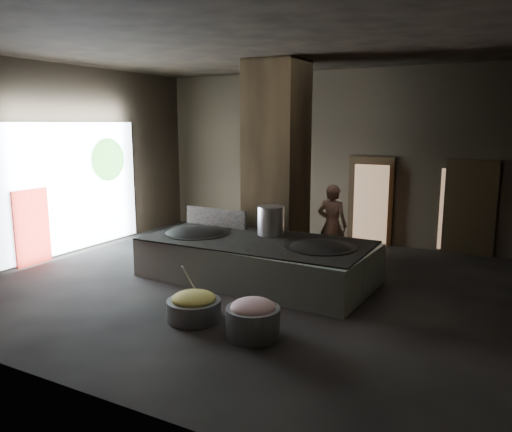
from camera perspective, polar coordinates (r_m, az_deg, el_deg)
The scene contains 27 objects.
floor at distance 10.03m, azimuth -0.99°, elevation -7.92°, with size 10.00×9.00×0.10m, color black.
ceiling at distance 9.62m, azimuth -1.08°, elevation 19.05°, with size 10.00×9.00×0.10m, color black.
back_wall at distance 13.69m, azimuth 8.38°, elevation 6.77°, with size 10.00×0.10×4.50m, color black.
front_wall at distance 6.04m, azimuth -22.65°, elevation 1.35°, with size 10.00×0.10×4.50m, color black.
left_wall at distance 12.80m, azimuth -21.28°, elevation 5.91°, with size 0.10×9.00×4.50m, color black.
pillar at distance 11.37m, azimuth 2.35°, elevation 6.12°, with size 1.20×1.20×4.50m, color black.
hearth_platform at distance 10.12m, azimuth 0.03°, elevation -5.08°, with size 4.61×2.20×0.80m, color #A4B3A1.
platform_cap at distance 10.02m, azimuth 0.03°, elevation -2.80°, with size 4.51×2.16×0.03m, color black.
wok_left at distance 10.74m, azimuth -6.93°, elevation -2.32°, with size 1.45×1.45×0.40m, color black.
wok_left_rim at distance 10.72m, azimuth -6.94°, elevation -1.96°, with size 1.48×1.48×0.05m, color black.
wok_right at distance 9.53m, azimuth 7.36°, elevation -3.98°, with size 1.35×1.35×0.38m, color black.
wok_right_rim at distance 9.52m, azimuth 7.37°, elevation -3.57°, with size 1.38×1.38×0.05m, color black.
stock_pot at distance 10.41m, azimuth 1.71°, elevation -0.52°, with size 0.56×0.56×0.60m, color #999AA0.
splash_guard at distance 11.33m, azimuth -4.64°, elevation -0.15°, with size 1.60×0.06×0.40m, color black.
cook at distance 11.12m, azimuth 8.69°, elevation -1.06°, with size 0.67×0.43×1.83m, color brown.
veg_basin at distance 8.27m, azimuth -7.10°, elevation -10.56°, with size 0.88×0.88×0.32m, color slate.
veg_fill at distance 8.21m, azimuth -7.13°, elevation -9.33°, with size 0.72×0.72×0.22m, color #90B055.
ladle at distance 8.34m, azimuth -7.41°, elevation -7.55°, with size 0.03×0.03×0.69m, color #999AA0.
meat_basin at distance 7.57m, azimuth -0.35°, elevation -12.01°, with size 0.81×0.81×0.45m, color slate.
meat_fill at distance 7.49m, azimuth -0.35°, elevation -10.41°, with size 0.68×0.68×0.26m, color #B66D74.
doorway_near at distance 13.36m, azimuth 12.94°, elevation 1.56°, with size 1.18×0.08×2.38m, color black.
doorway_near_glow at distance 13.17m, azimuth 12.96°, elevation 1.21°, with size 0.88×0.04×2.08m, color #8C6647.
doorway_far at distance 12.95m, azimuth 23.22°, elevation 0.69°, with size 1.18×0.08×2.38m, color black.
doorway_far_glow at distance 13.03m, azimuth 22.07°, elevation 0.60°, with size 0.85×0.04×2.00m, color #8C6647.
left_opening at distance 12.91m, azimuth -20.13°, elevation 3.12°, with size 0.04×4.20×3.10m, color white.
pavilion_sliver at distance 12.16m, azimuth -24.23°, elevation -1.18°, with size 0.05×0.90×1.70m, color maroon.
tree_silhouette at distance 13.54m, azimuth -16.52°, elevation 6.20°, with size 0.28×1.10×1.10m, color #194714.
Camera 1 is at (4.65, -8.30, 3.13)m, focal length 35.00 mm.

